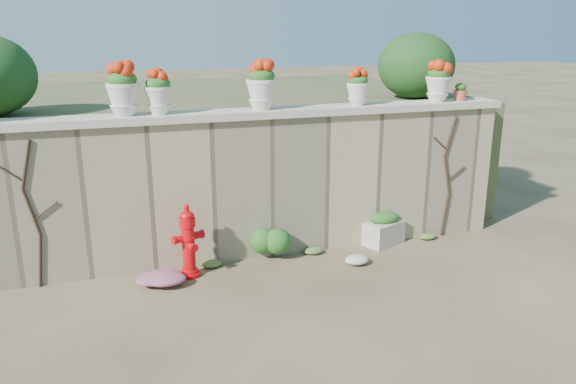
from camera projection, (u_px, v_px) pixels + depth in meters
name	position (u px, v px, depth m)	size (l,w,h in m)	color
ground	(279.00, 312.00, 6.53)	(80.00, 80.00, 0.00)	#493D24
stone_wall	(240.00, 189.00, 7.88)	(8.00, 0.40, 2.00)	#9D8B68
wall_cap	(239.00, 114.00, 7.59)	(8.10, 0.52, 0.10)	beige
raised_fill	(202.00, 145.00, 10.80)	(9.00, 6.00, 2.00)	#384C23
back_shrub_right	(416.00, 66.00, 9.56)	(1.30, 1.30, 1.10)	#143814
vine_left	(33.00, 213.00, 6.89)	(0.60, 0.04, 1.91)	black
vine_right	(448.00, 175.00, 8.65)	(0.60, 0.04, 1.91)	black
fire_hydrant	(188.00, 241.00, 7.33)	(0.43, 0.31, 0.99)	red
planter_box	(384.00, 229.00, 8.52)	(0.70, 0.56, 0.51)	beige
green_shrub	(268.00, 238.00, 7.95)	(0.65, 0.58, 0.62)	#1E5119
magenta_clump	(154.00, 278.00, 7.13)	(0.89, 0.59, 0.24)	#D12991
white_flowers	(357.00, 258.00, 7.84)	(0.45, 0.36, 0.16)	white
urn_pot_1	(123.00, 90.00, 7.04)	(0.42, 0.42, 0.66)	beige
urn_pot_2	(159.00, 92.00, 7.18)	(0.36, 0.36, 0.57)	beige
urn_pot_3	(261.00, 85.00, 7.58)	(0.42, 0.42, 0.66)	beige
urn_pot_4	(358.00, 87.00, 8.03)	(0.33, 0.33, 0.51)	beige
urn_pot_5	(438.00, 82.00, 8.41)	(0.38, 0.38, 0.60)	beige
terracotta_pot	(460.00, 93.00, 8.58)	(0.22, 0.22, 0.26)	#BD4F39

